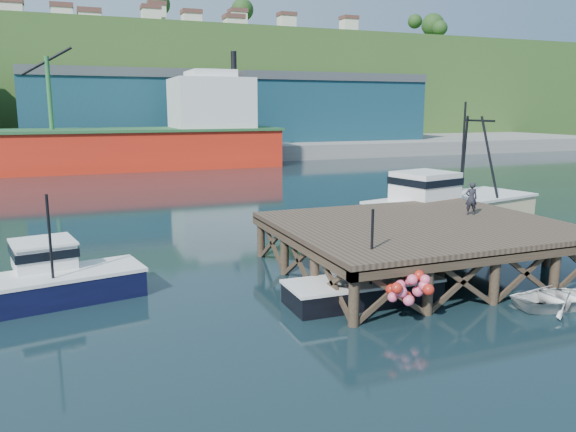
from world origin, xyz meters
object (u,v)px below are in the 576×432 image
boat_black (360,283)px  dockworker (471,198)px  trawler (449,204)px  boat_navy (49,279)px  dinghy (559,298)px

boat_black → dockworker: size_ratio=3.80×
trawler → dockworker: bearing=-132.4°
boat_black → trawler: size_ratio=0.50×
boat_navy → trawler: trawler is taller
trawler → dockworker: trawler is taller
boat_navy → dockworker: (18.18, -0.93, 2.06)m
dinghy → trawler: bearing=-18.0°
dinghy → boat_black: bearing=64.3°
dinghy → dockworker: bearing=-8.9°
boat_navy → trawler: (21.43, 4.86, 0.69)m
boat_navy → dockworker: 18.32m
boat_black → boat_navy: bearing=159.5°
trawler → boat_navy: bearing=179.7°
boat_navy → trawler: bearing=2.0°
boat_navy → dinghy: size_ratio=2.02×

